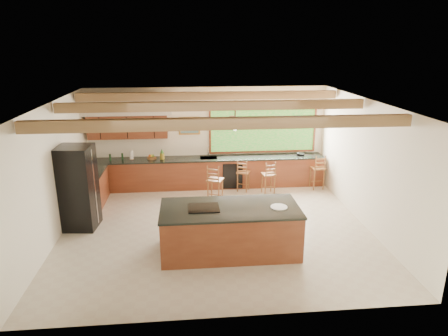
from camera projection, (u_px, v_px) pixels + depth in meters
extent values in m
plane|color=beige|center=(216.00, 228.00, 9.56)|extent=(7.20, 7.20, 0.00)
cube|color=white|center=(208.00, 137.00, 12.19)|extent=(7.20, 0.04, 3.00)
cube|color=white|center=(232.00, 233.00, 6.02)|extent=(7.20, 0.04, 3.00)
cube|color=white|center=(53.00, 173.00, 8.78)|extent=(0.04, 6.50, 3.00)
cube|color=white|center=(367.00, 164.00, 9.43)|extent=(0.04, 6.50, 3.00)
cube|color=#A27151|center=(215.00, 103.00, 8.65)|extent=(7.20, 6.50, 0.04)
cube|color=olive|center=(222.00, 123.00, 7.18)|extent=(7.10, 0.15, 0.22)
cube|color=olive|center=(214.00, 106.00, 9.17)|extent=(7.10, 0.15, 0.22)
cube|color=olive|center=(209.00, 96.00, 10.88)|extent=(7.10, 0.15, 0.22)
cube|color=brown|center=(128.00, 126.00, 11.68)|extent=(2.30, 0.35, 0.70)
cube|color=beige|center=(126.00, 106.00, 11.43)|extent=(2.60, 0.50, 0.48)
cylinder|color=#FFEABF|center=(102.00, 115.00, 11.44)|extent=(0.10, 0.10, 0.01)
cylinder|color=#FFEABF|center=(151.00, 114.00, 11.56)|extent=(0.10, 0.10, 0.01)
cube|color=#6DAB3D|center=(263.00, 130.00, 12.27)|extent=(3.20, 0.04, 1.30)
cube|color=gold|center=(189.00, 126.00, 12.01)|extent=(0.64, 0.03, 0.54)
cube|color=#407455|center=(189.00, 126.00, 11.99)|extent=(0.54, 0.01, 0.44)
cube|color=brown|center=(209.00, 173.00, 12.19)|extent=(7.00, 0.65, 0.88)
cube|color=black|center=(209.00, 158.00, 12.05)|extent=(7.04, 0.69, 0.04)
cube|color=brown|center=(88.00, 195.00, 10.41)|extent=(0.65, 2.35, 0.88)
cube|color=black|center=(86.00, 179.00, 10.27)|extent=(0.69, 2.39, 0.04)
cube|color=black|center=(233.00, 176.00, 11.95)|extent=(0.60, 0.02, 0.78)
cube|color=silver|center=(209.00, 158.00, 12.05)|extent=(0.50, 0.38, 0.03)
cylinder|color=silver|center=(208.00, 151.00, 12.19)|extent=(0.03, 0.03, 0.30)
cylinder|color=silver|center=(208.00, 148.00, 12.05)|extent=(0.03, 0.20, 0.03)
cylinder|color=white|center=(131.00, 155.00, 11.85)|extent=(0.11, 0.11, 0.28)
cylinder|color=#173A18|center=(110.00, 157.00, 11.75)|extent=(0.05, 0.05, 0.19)
cylinder|color=#173A18|center=(122.00, 156.00, 11.85)|extent=(0.05, 0.05, 0.19)
cube|color=black|center=(300.00, 154.00, 12.28)|extent=(0.22, 0.18, 0.09)
cube|color=brown|center=(230.00, 230.00, 8.39)|extent=(2.84, 1.31, 0.96)
cube|color=black|center=(230.00, 208.00, 8.23)|extent=(2.88, 1.36, 0.04)
cube|color=black|center=(204.00, 208.00, 8.18)|extent=(0.63, 0.50, 0.02)
cylinder|color=white|center=(279.00, 207.00, 8.23)|extent=(0.35, 0.35, 0.02)
cube|color=black|center=(78.00, 188.00, 9.35)|extent=(0.85, 0.83, 2.00)
cube|color=silver|center=(95.00, 187.00, 9.38)|extent=(0.03, 0.06, 1.84)
cube|color=brown|center=(215.00, 180.00, 10.89)|extent=(0.52, 0.52, 0.04)
cylinder|color=brown|center=(210.00, 194.00, 10.83)|extent=(0.04, 0.04, 0.65)
cylinder|color=brown|center=(221.00, 193.00, 10.85)|extent=(0.04, 0.04, 0.65)
cylinder|color=brown|center=(209.00, 190.00, 11.12)|extent=(0.04, 0.04, 0.65)
cylinder|color=brown|center=(220.00, 189.00, 11.15)|extent=(0.04, 0.04, 0.65)
cube|color=brown|center=(243.00, 172.00, 11.80)|extent=(0.46, 0.46, 0.04)
cylinder|color=brown|center=(239.00, 183.00, 11.75)|extent=(0.03, 0.03, 0.57)
cylinder|color=brown|center=(248.00, 183.00, 11.77)|extent=(0.03, 0.03, 0.57)
cylinder|color=brown|center=(238.00, 180.00, 12.01)|extent=(0.03, 0.03, 0.57)
cylinder|color=brown|center=(247.00, 180.00, 12.03)|extent=(0.03, 0.03, 0.57)
cube|color=brown|center=(269.00, 174.00, 11.55)|extent=(0.41, 0.41, 0.04)
cylinder|color=brown|center=(264.00, 186.00, 11.50)|extent=(0.03, 0.03, 0.59)
cylinder|color=brown|center=(274.00, 186.00, 11.52)|extent=(0.03, 0.03, 0.59)
cylinder|color=brown|center=(263.00, 183.00, 11.77)|extent=(0.03, 0.03, 0.59)
cylinder|color=brown|center=(272.00, 183.00, 11.79)|extent=(0.03, 0.03, 0.59)
cube|color=brown|center=(318.00, 168.00, 11.98)|extent=(0.43, 0.43, 0.04)
cylinder|color=brown|center=(313.00, 180.00, 11.93)|extent=(0.04, 0.04, 0.63)
cylinder|color=brown|center=(323.00, 180.00, 11.95)|extent=(0.04, 0.04, 0.63)
cylinder|color=brown|center=(310.00, 177.00, 12.22)|extent=(0.04, 0.04, 0.63)
cylinder|color=brown|center=(320.00, 177.00, 12.24)|extent=(0.04, 0.04, 0.63)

